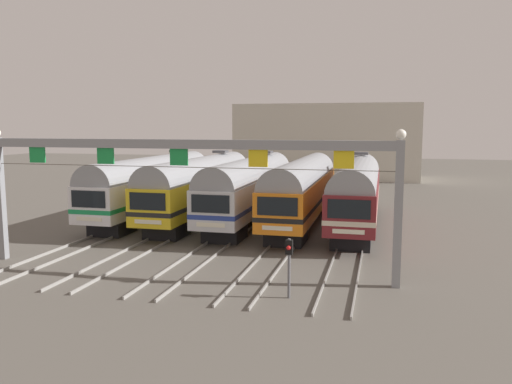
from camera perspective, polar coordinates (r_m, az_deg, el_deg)
The scene contains 10 objects.
ground_plane at distance 38.24m, azimuth -0.66°, elevation -3.33°, with size 160.00×160.00×0.00m, color #5B564F.
track_bed at distance 54.65m, azimuth 3.84°, elevation -0.03°, with size 17.10×70.00×0.15m.
commuter_train_white at distance 40.49m, azimuth -11.40°, elevation 0.97°, with size 2.88×18.06×5.05m.
commuter_train_yellow at distance 38.99m, azimuth -6.21°, elevation 0.83°, with size 2.88×18.06×5.05m.
commuter_train_silver at distance 37.83m, azimuth -0.66°, elevation 0.67°, with size 2.88×18.06×5.05m.
commuter_train_orange at distance 37.04m, azimuth 5.18°, elevation 0.49°, with size 2.88×18.06×4.77m.
commuter_train_maroon at distance 36.66m, azimuth 11.21°, elevation 0.31°, with size 2.88×18.06×5.05m.
catenary_gantry at distance 24.81m, azimuth -8.56°, elevation 2.93°, with size 20.83×0.44×6.97m.
yard_signal_mast at distance 21.27m, azimuth 3.71°, elevation -7.19°, with size 0.28×0.35×2.52m.
maintenance_building at distance 71.51m, azimuth 7.94°, elevation 5.62°, with size 24.31×10.00×9.98m, color beige.
Camera 1 is at (9.47, -36.36, 7.12)m, focal length 35.94 mm.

